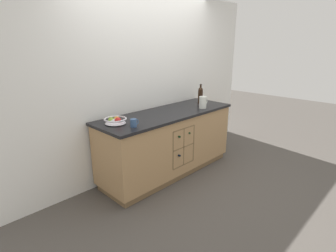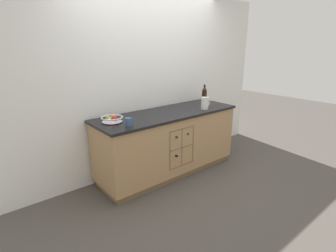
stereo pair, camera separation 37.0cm
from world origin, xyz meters
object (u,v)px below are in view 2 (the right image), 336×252
(white_pitcher, at_px, (205,103))
(fruit_bowl, at_px, (112,119))
(standing_wine_bottle, at_px, (204,96))
(ceramic_mug, at_px, (128,122))

(white_pitcher, bearing_deg, fruit_bowl, 169.45)
(fruit_bowl, height_order, standing_wine_bottle, standing_wine_bottle)
(ceramic_mug, distance_m, standing_wine_bottle, 1.51)
(fruit_bowl, relative_size, white_pitcher, 1.53)
(fruit_bowl, relative_size, ceramic_mug, 2.38)
(standing_wine_bottle, bearing_deg, white_pitcher, -134.51)
(fruit_bowl, relative_size, standing_wine_bottle, 0.86)
(ceramic_mug, xyz_separation_m, standing_wine_bottle, (1.50, 0.21, 0.09))
(fruit_bowl, xyz_separation_m, white_pitcher, (1.37, -0.25, 0.05))
(white_pitcher, height_order, standing_wine_bottle, standing_wine_bottle)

